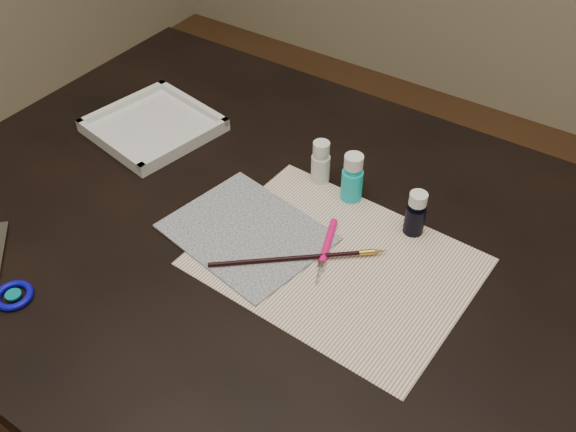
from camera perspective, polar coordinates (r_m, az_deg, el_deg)
The scene contains 9 objects.
table at distance 1.30m, azimuth 0.00°, elevation -13.97°, with size 1.30×0.90×0.75m, color black.
paper at distance 0.98m, azimuth 4.27°, elevation -4.07°, with size 0.40×0.30×0.00m, color white.
canvas at distance 1.02m, azimuth -3.68°, elevation -1.45°, with size 0.24×0.19×0.00m, color black.
paint_bottle_white at distance 1.10m, azimuth 2.93°, elevation 4.83°, with size 0.03×0.03×0.08m, color silver.
paint_bottle_cyan at distance 1.06m, azimuth 5.75°, elevation 3.42°, with size 0.04×0.04×0.09m, color #13C8D0.
paint_bottle_navy at distance 1.02m, azimuth 11.28°, elevation 0.24°, with size 0.03×0.03×0.08m, color black.
paintbrush at distance 0.97m, azimuth 1.01°, elevation -3.71°, with size 0.28×0.01×0.01m, color black, non-canonical shape.
craft_knife at distance 0.98m, azimuth 3.32°, elevation -3.16°, with size 0.14×0.01×0.01m, color #F80A6F, non-canonical shape.
palette_tray at distance 1.26m, azimuth -11.88°, elevation 7.90°, with size 0.21×0.21×0.02m, color silver.
Camera 1 is at (0.40, -0.60, 1.46)m, focal length 40.00 mm.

